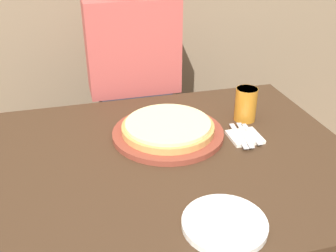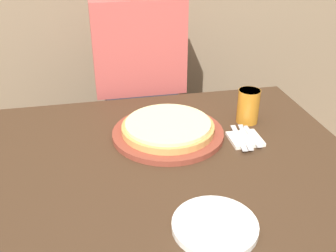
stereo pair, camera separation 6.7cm
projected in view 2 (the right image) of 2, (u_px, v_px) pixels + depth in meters
dining_table at (167, 237)px, 1.47m from camera, size 1.25×0.98×0.72m
pizza_on_board at (168, 130)px, 1.41m from camera, size 0.40×0.40×0.06m
beer_glass at (248, 105)px, 1.49m from camera, size 0.08×0.08×0.13m
dinner_plate at (215, 226)px, 1.00m from camera, size 0.22×0.22×0.02m
napkin_stack at (245, 139)px, 1.39m from camera, size 0.11×0.11×0.01m
fork at (239, 138)px, 1.38m from camera, size 0.04×0.18×0.00m
dinner_knife at (245, 137)px, 1.39m from camera, size 0.05×0.18×0.00m
spoon at (252, 136)px, 1.39m from camera, size 0.02×0.15×0.00m
diner_person at (140, 99)px, 1.89m from camera, size 0.41×0.20×1.32m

